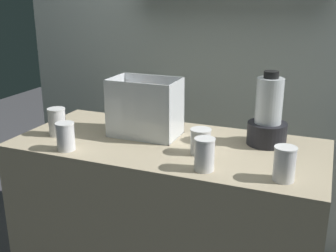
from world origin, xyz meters
The scene contains 9 objects.
counter centered at (0.00, 0.00, 0.45)m, with size 1.40×0.64×0.90m, color tan.
back_wall_unit centered at (0.00, 0.77, 1.26)m, with size 2.60×0.24×2.50m.
carrot_display_bin centered at (-0.14, 0.06, 0.99)m, with size 0.32×0.20×0.27m.
blender_pitcher centered at (0.42, 0.15, 1.02)m, with size 0.18×0.18×0.33m.
juice_cup_beet_far_left centered at (-0.53, -0.10, 0.96)m, with size 0.08×0.08×0.13m.
juice_cup_pomegranate_left centered at (-0.38, -0.25, 0.95)m, with size 0.08×0.08×0.12m.
juice_cup_carrot_middle centered at (0.18, -0.07, 0.95)m, with size 0.09×0.09×0.11m.
juice_cup_pomegranate_right centered at (0.24, -0.23, 0.95)m, with size 0.08×0.08×0.13m.
juice_cup_beet_far_right centered at (0.53, -0.21, 0.96)m, with size 0.08×0.08×0.13m.
Camera 1 is at (0.65, -1.62, 1.55)m, focal length 43.91 mm.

